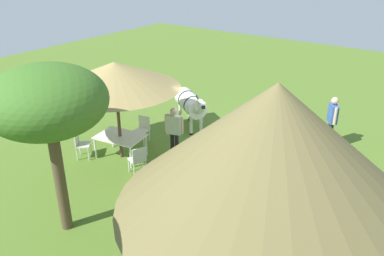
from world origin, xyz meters
The scene contains 13 objects.
ground_plane centered at (0.00, 0.00, 0.00)m, with size 36.00×36.00×0.00m, color #517126.
thatched_hut centered at (-3.19, 4.22, 2.33)m, with size 5.44×5.44×4.19m.
shade_umbrella centered at (2.79, 2.06, 2.71)m, with size 3.87×3.87×3.11m.
patio_dining_table centered at (2.79, 2.06, 0.67)m, with size 1.60×1.23×0.74m.
patio_chair_east_end centered at (3.80, 2.83, 0.52)m, with size 0.60×0.60×0.90m.
patio_chair_near_lawn centered at (1.62, 2.52, 0.52)m, with size 0.55×0.56×0.90m.
patio_chair_west_end centered at (2.98, 0.81, 0.52)m, with size 0.50×0.48×0.90m.
guest_beside_umbrella centered at (1.38, 1.11, 1.03)m, with size 0.59×0.34×1.70m.
standing_watcher centered at (-2.33, -2.58, 1.05)m, with size 0.44×0.54×1.74m.
striped_lounge_chair centered at (-2.06, -0.71, 0.26)m, with size 0.83×0.95×0.65m.
zebra_nearest_camera centered at (-0.62, -2.37, 0.98)m, with size 1.96×1.41×1.52m.
zebra_by_umbrella centered at (2.33, -1.07, 0.96)m, with size 2.01×1.56×1.49m.
acacia_tree_far_lawn centered at (1.35, 5.32, 3.19)m, with size 2.54×2.54×3.98m.
Camera 1 is at (-5.48, 9.70, 6.05)m, focal length 36.60 mm.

